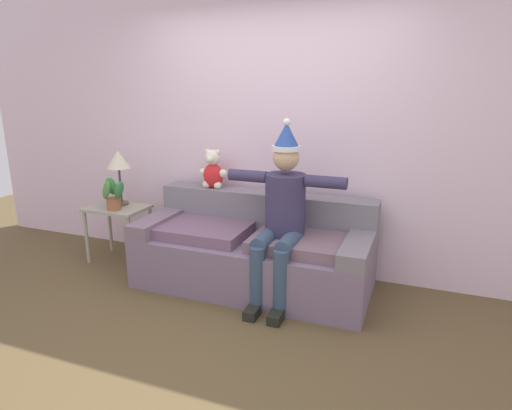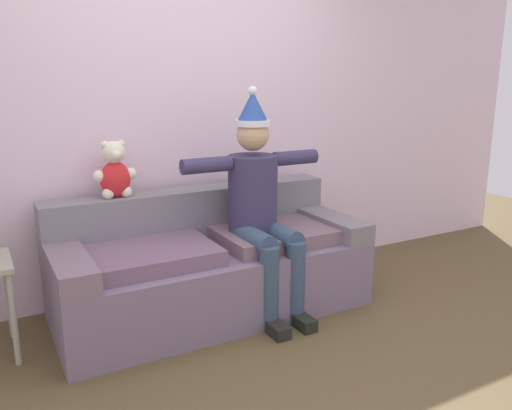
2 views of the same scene
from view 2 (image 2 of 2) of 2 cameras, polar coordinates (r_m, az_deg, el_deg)
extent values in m
plane|color=brown|center=(2.95, 3.51, -18.64)|extent=(10.00, 10.00, 0.00)
cube|color=silver|center=(3.89, -8.68, 10.25)|extent=(7.00, 0.10, 2.70)
cube|color=slate|center=(3.61, -4.79, -8.26)|extent=(2.10, 0.90, 0.46)
cube|color=gray|center=(3.77, -6.96, -0.85)|extent=(2.10, 0.24, 0.36)
cube|color=slate|center=(3.27, -20.17, -5.97)|extent=(0.22, 0.90, 0.13)
cube|color=slate|center=(3.97, 7.58, -1.79)|extent=(0.22, 0.90, 0.13)
cube|color=slate|center=(3.32, -12.01, -5.42)|extent=(0.84, 0.63, 0.10)
cube|color=slate|center=(3.68, 2.17, -3.19)|extent=(0.84, 0.63, 0.10)
cylinder|color=#373154|center=(3.55, -0.36, 1.35)|extent=(0.34, 0.34, 0.52)
sphere|color=tan|center=(3.48, -0.37, 7.79)|extent=(0.22, 0.22, 0.22)
cylinder|color=white|center=(3.48, -0.37, 9.05)|extent=(0.23, 0.23, 0.04)
cone|color=#2A4A9C|center=(3.47, -0.38, 10.86)|extent=(0.21, 0.21, 0.20)
sphere|color=white|center=(3.46, -0.38, 12.51)|extent=(0.06, 0.06, 0.06)
cylinder|color=#374B65|center=(3.40, -0.23, -3.75)|extent=(0.14, 0.40, 0.14)
cylinder|color=#374B65|center=(3.33, 1.45, -9.22)|extent=(0.13, 0.13, 0.56)
cube|color=black|center=(3.37, 2.13, -13.41)|extent=(0.10, 0.24, 0.08)
cylinder|color=#374B65|center=(3.49, 2.66, -3.27)|extent=(0.14, 0.40, 0.14)
cylinder|color=#374B65|center=(3.43, 4.37, -8.57)|extent=(0.13, 0.13, 0.56)
cube|color=black|center=(3.47, 5.04, -12.64)|extent=(0.10, 0.24, 0.08)
cylinder|color=#373154|center=(3.36, -5.48, 4.40)|extent=(0.34, 0.10, 0.10)
cylinder|color=#373154|center=(3.68, 4.31, 5.24)|extent=(0.34, 0.10, 0.10)
ellipsoid|color=red|center=(3.55, -15.28, 2.76)|extent=(0.20, 0.16, 0.24)
sphere|color=white|center=(3.52, -15.47, 5.64)|extent=(0.15, 0.15, 0.15)
sphere|color=white|center=(3.46, -15.22, 5.36)|extent=(0.07, 0.07, 0.07)
sphere|color=white|center=(3.50, -16.36, 6.41)|extent=(0.05, 0.05, 0.05)
sphere|color=white|center=(3.52, -14.69, 6.56)|extent=(0.05, 0.05, 0.05)
sphere|color=white|center=(3.52, -16.97, 3.06)|extent=(0.08, 0.08, 0.08)
sphere|color=white|center=(3.52, -16.02, 1.22)|extent=(0.08, 0.08, 0.08)
sphere|color=white|center=(3.57, -13.68, 3.41)|extent=(0.08, 0.08, 0.08)
sphere|color=white|center=(3.55, -14.14, 1.44)|extent=(0.08, 0.08, 0.08)
cylinder|color=#A8A592|center=(3.23, -25.19, -11.40)|extent=(0.04, 0.04, 0.55)
cylinder|color=#A8A592|center=(3.57, -25.64, -9.05)|extent=(0.04, 0.04, 0.55)
camera|label=1|loc=(2.79, 72.13, 9.53)|focal=31.44mm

